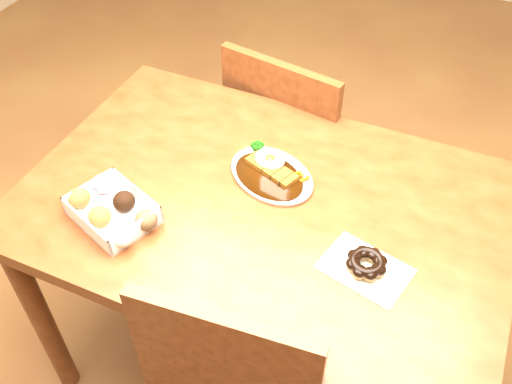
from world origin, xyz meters
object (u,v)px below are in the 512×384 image
at_px(chair_far, 296,145).
at_px(pon_de_ring, 366,264).
at_px(table, 264,227).
at_px(donut_box, 112,210).
at_px(katsu_curry_plate, 271,172).

bearing_deg(chair_far, pon_de_ring, 131.32).
xyz_separation_m(table, donut_box, (-0.31, -0.20, 0.13)).
xyz_separation_m(table, pon_de_ring, (0.29, -0.10, 0.12)).
bearing_deg(donut_box, katsu_curry_plate, 45.22).
height_order(table, katsu_curry_plate, katsu_curry_plate).
height_order(chair_far, donut_box, chair_far).
bearing_deg(katsu_curry_plate, chair_far, 101.50).
bearing_deg(chair_far, table, 110.94).
distance_m(katsu_curry_plate, donut_box, 0.41).
xyz_separation_m(chair_far, katsu_curry_plate, (0.09, -0.45, 0.28)).
bearing_deg(table, chair_far, 101.55).
distance_m(donut_box, pon_de_ring, 0.60).
xyz_separation_m(katsu_curry_plate, donut_box, (-0.29, -0.29, 0.02)).
bearing_deg(chair_far, donut_box, 84.42).
bearing_deg(katsu_curry_plate, pon_de_ring, -32.13).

